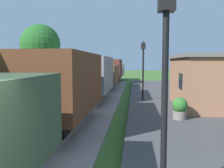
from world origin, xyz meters
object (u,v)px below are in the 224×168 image
Objects in this scene: tree_field_left at (40,44)px; tree_field_distant at (39,51)px; freight_train at (98,76)px; lamp_post_near at (166,51)px; lamp_post_far at (143,59)px; station_hut at (207,80)px; potted_planter at (180,108)px.

tree_field_left reaches higher than tree_field_distant.
tree_field_distant reaches higher than freight_train.
lamp_post_near is at bearing -63.21° from tree_field_distant.
lamp_post_far reaches higher than freight_train.
lamp_post_near is (3.41, -14.69, 1.25)m from freight_train.
lamp_post_far is (3.41, -3.63, 1.25)m from freight_train.
lamp_post_far is (0.00, 11.06, 0.00)m from lamp_post_near.
tree_field_left is at bearing 119.41° from lamp_post_near.
freight_train is 7.27× the size of tree_field_left.
tree_field_distant reaches higher than lamp_post_near.
lamp_post_far is at bearing -44.36° from tree_field_distant.
station_hut is 3.94m from potted_planter.
lamp_post_far is (-1.38, 5.00, 2.08)m from potted_planter.
potted_planter is 0.25× the size of lamp_post_near.
tree_field_left is at bearing -157.97° from freight_train.
freight_train is 7.33× the size of tree_field_distant.
station_hut is 1.57× the size of lamp_post_near.
freight_train is 6.76× the size of station_hut.
freight_train is 5.13m from lamp_post_far.
tree_field_distant is (-7.62, 7.16, 2.28)m from freight_train.
tree_field_distant is at bearing 112.65° from tree_field_left.
station_hut is 11.63m from tree_field_left.
tree_field_left reaches higher than station_hut.
lamp_post_near is 0.69× the size of tree_field_distant.
freight_train is 9.91m from potted_planter.
tree_field_left is 9.49m from tree_field_distant.
lamp_post_near is at bearing -90.00° from lamp_post_far.
lamp_post_near is 0.69× the size of tree_field_left.
lamp_post_far is (-3.39, 1.74, 1.15)m from station_hut.
tree_field_left is (-10.77, 3.77, 2.28)m from station_hut.
lamp_post_near is at bearing -102.80° from potted_planter.
tree_field_left is (-7.38, 2.03, 1.13)m from lamp_post_far.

